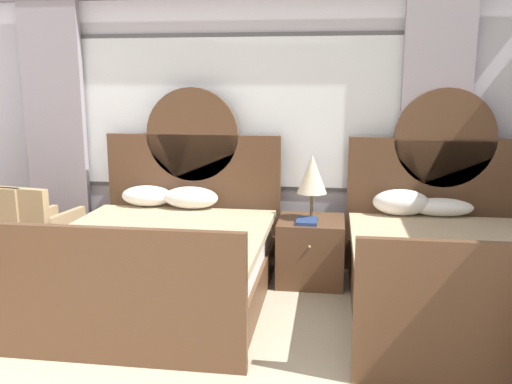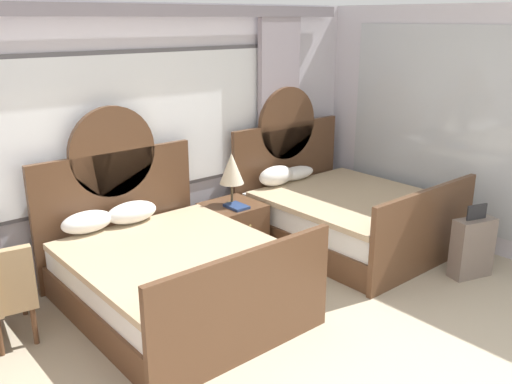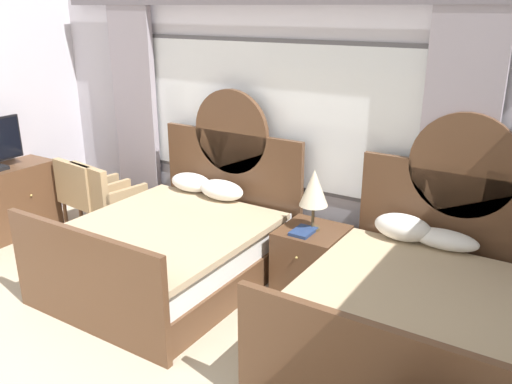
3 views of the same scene
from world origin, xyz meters
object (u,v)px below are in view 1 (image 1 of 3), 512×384
object	(u,v)px
nightstand_between_beds	(311,250)
armchair_by_window_centre	(6,224)
bed_near_window	(164,258)
table_lamp_on_nightstand	(312,175)
book_on_nightstand	(307,221)
bed_near_mirror	(461,272)
armchair_by_window_left	(33,225)

from	to	relation	value
nightstand_between_beds	armchair_by_window_centre	xyz separation A→B (m)	(-2.87, -0.16, 0.18)
bed_near_window	nightstand_between_beds	world-z (taller)	bed_near_window
nightstand_between_beds	table_lamp_on_nightstand	bearing A→B (deg)	111.51
book_on_nightstand	bed_near_mirror	bearing A→B (deg)	-21.32
table_lamp_on_nightstand	bed_near_mirror	bearing A→B (deg)	-26.81
nightstand_between_beds	armchair_by_window_left	size ratio (longest dim) A/B	0.71
bed_near_window	table_lamp_on_nightstand	xyz separation A→B (m)	(1.19, 0.59, 0.63)
nightstand_between_beds	book_on_nightstand	bearing A→B (deg)	-106.86
bed_near_window	bed_near_mirror	xyz separation A→B (m)	(2.37, -0.00, -0.00)
table_lamp_on_nightstand	armchair_by_window_centre	size ratio (longest dim) A/B	0.67
table_lamp_on_nightstand	armchair_by_window_left	world-z (taller)	table_lamp_on_nightstand
bed_near_window	table_lamp_on_nightstand	bearing A→B (deg)	26.63
bed_near_mirror	book_on_nightstand	distance (m)	1.32
bed_near_mirror	nightstand_between_beds	xyz separation A→B (m)	(-1.18, 0.59, -0.07)
armchair_by_window_centre	armchair_by_window_left	bearing A→B (deg)	0.11
book_on_nightstand	armchair_by_window_centre	distance (m)	2.83
bed_near_window	nightstand_between_beds	xyz separation A→B (m)	(1.19, 0.59, -0.07)
armchair_by_window_centre	bed_near_mirror	bearing A→B (deg)	-6.04
nightstand_between_beds	armchair_by_window_left	distance (m)	2.60
armchair_by_window_left	nightstand_between_beds	bearing A→B (deg)	3.60
bed_near_mirror	book_on_nightstand	world-z (taller)	bed_near_mirror
bed_near_window	armchair_by_window_left	world-z (taller)	bed_near_window
nightstand_between_beds	armchair_by_window_centre	distance (m)	2.88
bed_near_mirror	book_on_nightstand	bearing A→B (deg)	158.68
book_on_nightstand	armchair_by_window_left	size ratio (longest dim) A/B	0.30
armchair_by_window_centre	nightstand_between_beds	bearing A→B (deg)	3.26
book_on_nightstand	armchair_by_window_left	world-z (taller)	armchair_by_window_left
bed_near_mirror	nightstand_between_beds	world-z (taller)	bed_near_mirror
nightstand_between_beds	bed_near_mirror	bearing A→B (deg)	-26.67
bed_near_window	table_lamp_on_nightstand	distance (m)	1.47
armchair_by_window_left	armchair_by_window_centre	distance (m)	0.28
bed_near_window	armchair_by_window_centre	world-z (taller)	bed_near_window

